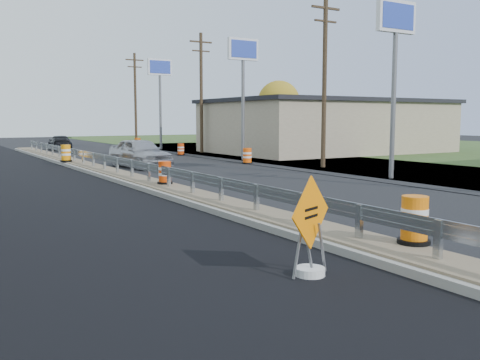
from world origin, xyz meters
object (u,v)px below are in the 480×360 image
barrel_median_far (66,154)px  barrel_shoulder_far (138,144)px  car_dark_far (60,143)px  barrel_median_near (414,221)px  barrel_median_mid (165,173)px  barrel_shoulder_mid (181,150)px  car_silver (140,153)px  barrel_shoulder_near (247,156)px  caution_sign (310,251)px

barrel_median_far → barrel_shoulder_far: barrel_median_far is taller
barrel_median_far → car_dark_far: (3.26, 16.35, -0.07)m
barrel_median_near → barrel_median_mid: 11.79m
barrel_shoulder_mid → car_silver: size_ratio=0.18×
barrel_median_near → barrel_median_far: (-1.10, 24.70, 0.01)m
barrel_median_far → barrel_shoulder_near: 10.69m
barrel_shoulder_far → car_dark_far: bearing=165.3°
caution_sign → barrel_median_near: bearing=-21.6°
barrel_shoulder_near → car_silver: (-6.51, 0.88, 0.37)m
barrel_median_near → barrel_shoulder_mid: 30.50m
barrel_median_near → barrel_median_mid: (-0.37, 11.78, -0.04)m
barrel_median_near → barrel_shoulder_near: size_ratio=1.01×
barrel_shoulder_near → car_silver: bearing=172.3°
caution_sign → car_silver: bearing=53.7°
barrel_shoulder_far → barrel_shoulder_near: bearing=-90.0°
barrel_median_near → barrel_median_far: barrel_median_far is taller
barrel_median_near → barrel_median_far: 24.73m
caution_sign → barrel_shoulder_far: 41.03m
barrel_median_mid → car_dark_far: bearing=85.1°
barrel_shoulder_far → car_dark_far: car_dark_far is taller
barrel_median_mid → barrel_shoulder_near: 12.43m
barrel_shoulder_mid → car_dark_far: (-6.20, 11.72, 0.21)m
barrel_median_near → barrel_shoulder_near: bearing=67.0°
barrel_median_far → barrel_shoulder_mid: size_ratio=1.12×
car_silver → caution_sign: bearing=-109.8°
barrel_median_far → caution_sign: bearing=-93.7°
caution_sign → barrel_shoulder_near: 23.37m
barrel_median_far → barrel_shoulder_near: bearing=-24.1°
barrel_median_near → car_dark_far: bearing=87.0°
barrel_median_far → car_dark_far: size_ratio=0.23×
barrel_shoulder_mid → barrel_shoulder_far: size_ratio=0.89×
caution_sign → barrel_median_far: caution_sign is taller
barrel_median_near → car_dark_far: size_ratio=0.22×
barrel_shoulder_near → barrel_median_mid: bearing=-136.5°
barrel_median_mid → barrel_shoulder_mid: barrel_median_mid is taller
barrel_shoulder_mid → car_silver: 10.23m
barrel_shoulder_near → caution_sign: bearing=-119.1°
barrel_shoulder_mid → barrel_shoulder_far: (0.29, 10.02, 0.05)m
barrel_median_far → car_silver: car_silver is taller
caution_sign → car_dark_far: (4.86, 41.14, 0.18)m
barrel_shoulder_near → car_dark_far: 21.71m
barrel_median_near → barrel_shoulder_mid: (8.36, 29.33, -0.27)m
car_silver → barrel_median_mid: bearing=-111.8°
barrel_shoulder_near → barrel_shoulder_mid: barrel_shoulder_near is taller
barrel_shoulder_mid → car_silver: bearing=-127.5°
barrel_median_far → barrel_median_near: bearing=-87.5°
barrel_median_near → barrel_shoulder_far: barrel_median_near is taller
caution_sign → barrel_shoulder_mid: 31.43m
barrel_shoulder_far → caution_sign: bearing=-106.1°
barrel_median_far → barrel_shoulder_far: bearing=56.3°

